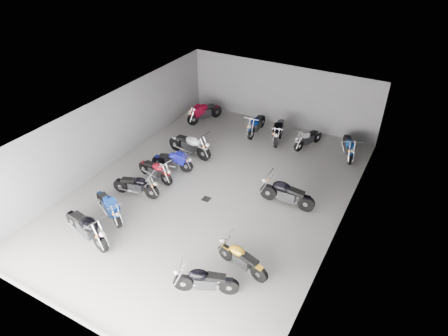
{
  "coord_description": "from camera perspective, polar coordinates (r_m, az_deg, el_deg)",
  "views": [
    {
      "loc": [
        6.62,
        -11.06,
        9.69
      ],
      "look_at": [
        0.27,
        0.46,
        1.0
      ],
      "focal_mm": 32.0,
      "sensor_mm": 36.0,
      "label": 1
    }
  ],
  "objects": [
    {
      "name": "motorcycle_back_d",
      "position": [
        19.66,
        7.85,
        5.36
      ],
      "size": [
        0.66,
        2.18,
        0.97
      ],
      "rotation": [
        0.0,
        0.0,
        3.37
      ],
      "color": "black",
      "rests_on": "ground"
    },
    {
      "name": "motorcycle_left_b",
      "position": [
        15.25,
        -16.17,
        -5.22
      ],
      "size": [
        1.92,
        0.99,
        0.91
      ],
      "rotation": [
        0.0,
        0.0,
        -2.01
      ],
      "color": "black",
      "rests_on": "ground"
    },
    {
      "name": "wall_back",
      "position": [
        20.87,
        8.18,
        10.31
      ],
      "size": [
        10.0,
        0.1,
        3.2
      ],
      "primitive_type": "cube",
      "color": "slate",
      "rests_on": "ground"
    },
    {
      "name": "ground",
      "position": [
        16.13,
        -1.63,
        -3.49
      ],
      "size": [
        14.0,
        14.0,
        0.0
      ],
      "primitive_type": "plane",
      "color": "gray",
      "rests_on": "ground"
    },
    {
      "name": "motorcycle_left_f",
      "position": [
        18.28,
        -4.88,
        3.33
      ],
      "size": [
        2.3,
        0.5,
        1.01
      ],
      "rotation": [
        0.0,
        0.0,
        -1.65
      ],
      "color": "black",
      "rests_on": "ground"
    },
    {
      "name": "motorcycle_right_a",
      "position": [
        12.19,
        -2.73,
        -15.74
      ],
      "size": [
        1.87,
        0.9,
        0.87
      ],
      "rotation": [
        0.0,
        0.0,
        1.98
      ],
      "color": "black",
      "rests_on": "ground"
    },
    {
      "name": "motorcycle_back_f",
      "position": [
        19.05,
        17.35,
        2.97
      ],
      "size": [
        0.91,
        1.99,
        0.92
      ],
      "rotation": [
        0.0,
        0.0,
        3.53
      ],
      "color": "black",
      "rests_on": "ground"
    },
    {
      "name": "ceiling",
      "position": [
        14.42,
        -1.83,
        6.78
      ],
      "size": [
        10.0,
        14.0,
        0.04
      ],
      "primitive_type": "cube",
      "color": "black",
      "rests_on": "wall_back"
    },
    {
      "name": "motorcycle_right_e",
      "position": [
        15.38,
        8.92,
        -3.61
      ],
      "size": [
        2.19,
        0.43,
        0.96
      ],
      "rotation": [
        0.0,
        0.0,
        1.59
      ],
      "color": "black",
      "rests_on": "ground"
    },
    {
      "name": "motorcycle_back_c",
      "position": [
        20.16,
        4.64,
        6.21
      ],
      "size": [
        0.43,
        2.06,
        0.91
      ],
      "rotation": [
        0.0,
        0.0,
        3.2
      ],
      "color": "black",
      "rests_on": "ground"
    },
    {
      "name": "drain_grate",
      "position": [
        15.78,
        -2.55,
        -4.43
      ],
      "size": [
        0.32,
        0.32,
        0.01
      ],
      "primitive_type": "cube",
      "color": "black",
      "rests_on": "ground"
    },
    {
      "name": "wall_right",
      "position": [
        13.8,
        16.55,
        -4.07
      ],
      "size": [
        0.1,
        14.0,
        3.2
      ],
      "primitive_type": "cube",
      "color": "slate",
      "rests_on": "ground"
    },
    {
      "name": "motorcycle_left_e",
      "position": [
        17.39,
        -7.35,
        1.07
      ],
      "size": [
        1.87,
        0.55,
        0.83
      ],
      "rotation": [
        0.0,
        0.0,
        -1.36
      ],
      "color": "black",
      "rests_on": "ground"
    },
    {
      "name": "motorcycle_left_a",
      "position": [
        14.43,
        -19.08,
        -8.01
      ],
      "size": [
        2.34,
        0.7,
        1.04
      ],
      "rotation": [
        0.0,
        0.0,
        -1.79
      ],
      "color": "black",
      "rests_on": "ground"
    },
    {
      "name": "motorcycle_left_c",
      "position": [
        16.07,
        -12.41,
        -2.44
      ],
      "size": [
        1.98,
        0.54,
        0.87
      ],
      "rotation": [
        0.0,
        0.0,
        -1.38
      ],
      "color": "black",
      "rests_on": "ground"
    },
    {
      "name": "motorcycle_back_e",
      "position": [
        19.35,
        11.88,
        4.17
      ],
      "size": [
        0.81,
        1.81,
        0.83
      ],
      "rotation": [
        0.0,
        0.0,
        2.77
      ],
      "color": "black",
      "rests_on": "ground"
    },
    {
      "name": "motorcycle_back_a",
      "position": [
        21.34,
        -2.84,
        7.96
      ],
      "size": [
        0.98,
        2.04,
        0.95
      ],
      "rotation": [
        0.0,
        0.0,
        2.74
      ],
      "color": "black",
      "rests_on": "ground"
    },
    {
      "name": "motorcycle_right_b",
      "position": [
        12.78,
        2.53,
        -12.79
      ],
      "size": [
        1.91,
        0.56,
        0.85
      ],
      "rotation": [
        0.0,
        0.0,
        1.36
      ],
      "color": "black",
      "rests_on": "ground"
    },
    {
      "name": "motorcycle_left_d",
      "position": [
        16.86,
        -9.77,
        -0.29
      ],
      "size": [
        1.9,
        0.5,
        0.84
      ],
      "rotation": [
        0.0,
        0.0,
        -1.74
      ],
      "color": "black",
      "rests_on": "ground"
    },
    {
      "name": "wall_left",
      "position": [
        17.97,
        -15.69,
        5.38
      ],
      "size": [
        0.1,
        14.0,
        3.2
      ],
      "primitive_type": "cube",
      "color": "slate",
      "rests_on": "ground"
    }
  ]
}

